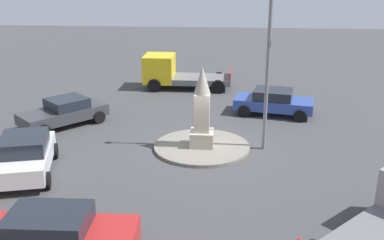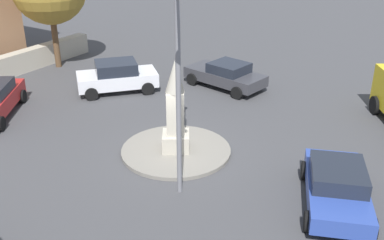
# 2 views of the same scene
# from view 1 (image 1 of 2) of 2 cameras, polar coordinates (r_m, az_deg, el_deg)

# --- Properties ---
(ground_plane) EXTENTS (80.00, 80.00, 0.00)m
(ground_plane) POSITION_cam_1_polar(r_m,az_deg,el_deg) (20.14, 1.23, -3.55)
(ground_plane) COLOR #424244
(traffic_island) EXTENTS (4.23, 4.23, 0.14)m
(traffic_island) POSITION_cam_1_polar(r_m,az_deg,el_deg) (20.11, 1.23, -3.37)
(traffic_island) COLOR gray
(traffic_island) RESTS_ON ground
(monument) EXTENTS (1.01, 1.01, 3.55)m
(monument) POSITION_cam_1_polar(r_m,az_deg,el_deg) (19.55, 1.27, 1.04)
(monument) COLOR #B2AA99
(monument) RESTS_ON traffic_island
(streetlamp) EXTENTS (3.75, 0.28, 7.33)m
(streetlamp) POSITION_cam_1_polar(r_m,az_deg,el_deg) (19.08, 9.60, 8.99)
(streetlamp) COLOR slate
(streetlamp) RESTS_ON ground
(car_blue_waiting) EXTENTS (4.40, 2.67, 1.37)m
(car_blue_waiting) POSITION_cam_1_polar(r_m,az_deg,el_deg) (24.79, 10.18, 2.30)
(car_blue_waiting) COLOR #2D479E
(car_blue_waiting) RESTS_ON ground
(car_white_approaching) EXTENTS (2.84, 4.32, 1.57)m
(car_white_approaching) POSITION_cam_1_polar(r_m,az_deg,el_deg) (18.56, -20.15, -4.11)
(car_white_approaching) COLOR silver
(car_white_approaching) RESTS_ON ground
(car_red_far_side) EXTENTS (4.50, 2.07, 1.50)m
(car_red_far_side) POSITION_cam_1_polar(r_m,az_deg,el_deg) (13.17, -17.07, -13.78)
(car_red_far_side) COLOR #B22323
(car_red_far_side) RESTS_ON ground
(car_dark_grey_parked_right) EXTENTS (4.20, 4.33, 1.38)m
(car_dark_grey_parked_right) POSITION_cam_1_polar(r_m,az_deg,el_deg) (23.61, -15.71, 1.00)
(car_dark_grey_parked_right) COLOR #38383D
(car_dark_grey_parked_right) RESTS_ON ground
(truck_yellow_near_island) EXTENTS (5.60, 2.53, 2.15)m
(truck_yellow_near_island) POSITION_cam_1_polar(r_m,az_deg,el_deg) (29.67, -2.37, 5.99)
(truck_yellow_near_island) COLOR yellow
(truck_yellow_near_island) RESTS_ON ground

